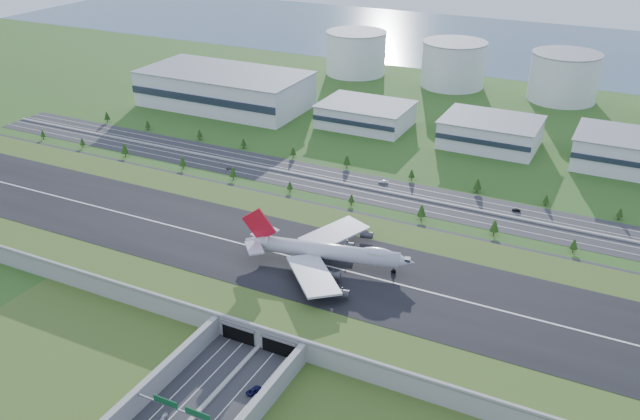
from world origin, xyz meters
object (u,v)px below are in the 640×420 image
at_px(car_7, 383,182).
at_px(car_2, 254,390).
at_px(fuel_tank_a, 356,53).
at_px(car_0, 163,418).
at_px(car_4, 230,168).
at_px(car_5, 516,210).
at_px(boeing_747, 328,251).

bearing_deg(car_7, car_2, -11.77).
height_order(fuel_tank_a, car_0, fuel_tank_a).
xyz_separation_m(car_2, car_7, (-24.38, 176.94, 0.03)).
bearing_deg(car_4, car_2, -165.26).
bearing_deg(car_5, car_4, -93.51).
height_order(car_5, car_7, car_7).
height_order(fuel_tank_a, car_7, fuel_tank_a).
xyz_separation_m(car_0, car_4, (-92.05, 178.88, 0.11)).
bearing_deg(car_5, car_2, -26.01).
bearing_deg(fuel_tank_a, car_0, -74.54).
bearing_deg(fuel_tank_a, car_4, -84.97).
bearing_deg(car_4, car_0, -173.57).
distance_m(boeing_747, car_4, 132.86).
relative_size(fuel_tank_a, car_0, 12.32).
xyz_separation_m(car_0, car_2, (19.03, 23.35, 0.10)).
distance_m(fuel_tank_a, car_4, 227.23).
bearing_deg(car_7, boeing_747, -10.73).
bearing_deg(boeing_747, car_2, -95.34).
height_order(fuel_tank_a, car_5, fuel_tank_a).
distance_m(car_5, car_7, 73.71).
bearing_deg(car_4, car_7, -96.93).
bearing_deg(car_5, car_0, -29.29).
relative_size(fuel_tank_a, car_5, 11.79).
relative_size(car_4, car_7, 0.84).
height_order(boeing_747, car_2, boeing_747).
distance_m(fuel_tank_a, car_5, 274.86).
xyz_separation_m(fuel_tank_a, boeing_747, (122.86, -308.59, -3.09)).
bearing_deg(car_2, car_4, -38.12).
relative_size(car_0, car_4, 0.86).
distance_m(fuel_tank_a, boeing_747, 332.16).
bearing_deg(car_5, fuel_tank_a, -149.17).
xyz_separation_m(fuel_tank_a, car_7, (106.57, -204.34, -16.56)).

